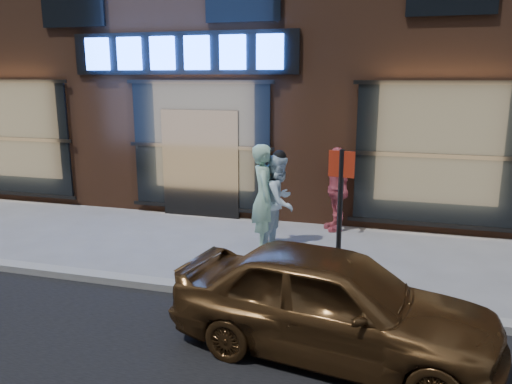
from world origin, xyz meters
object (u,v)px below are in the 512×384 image
man_bowtie (264,197)px  gold_sedan (332,302)px  passerby (336,189)px  sign_post (340,214)px  man_cap (279,201)px

man_bowtie → gold_sedan: bearing=-171.5°
passerby → man_bowtie: bearing=-65.9°
passerby → sign_post: 3.59m
man_cap → passerby: bearing=-22.6°
gold_sedan → sign_post: bearing=13.0°
sign_post → gold_sedan: bearing=-76.3°
man_cap → sign_post: bearing=-137.6°
man_bowtie → gold_sedan: 3.72m
man_bowtie → gold_sedan: size_ratio=0.53×
gold_sedan → man_bowtie: bearing=36.1°
man_cap → sign_post: size_ratio=0.80×
gold_sedan → sign_post: 1.44m
passerby → gold_sedan: (0.54, -4.79, -0.24)m
man_bowtie → passerby: (1.14, 1.48, -0.10)m
man_bowtie → man_cap: size_ratio=1.11×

